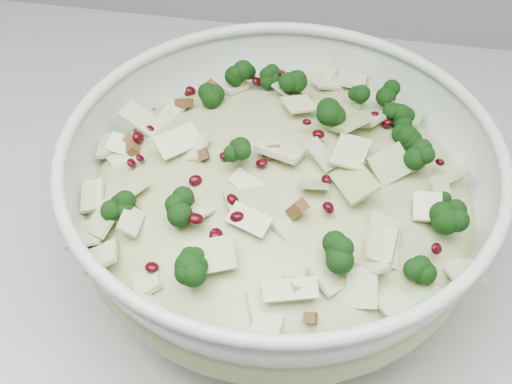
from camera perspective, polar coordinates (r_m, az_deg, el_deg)
mixing_bowl at (r=0.59m, az=1.88°, el=-1.16°), size 0.37×0.37×0.14m
salad at (r=0.57m, az=1.94°, el=0.37°), size 0.39×0.39×0.14m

